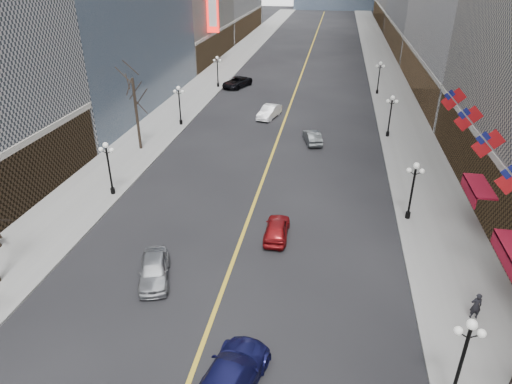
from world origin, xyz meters
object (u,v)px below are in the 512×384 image
at_px(car_sb_mid, 277,228).
at_px(ped_ne_corner, 476,306).
at_px(car_sb_near, 229,379).
at_px(streetlamp_east_0, 464,353).
at_px(streetlamp_east_2, 391,112).
at_px(streetlamp_east_1, 413,185).
at_px(streetlamp_west_1, 108,163).
at_px(car_nb_near, 154,269).
at_px(car_nb_mid, 269,112).
at_px(streetlamp_west_3, 217,68).
at_px(car_nb_far, 237,82).
at_px(streetlamp_west_2, 179,101).
at_px(streetlamp_east_3, 379,74).
at_px(car_sb_far, 312,137).

bearing_deg(car_sb_mid, ped_ne_corner, 150.12).
bearing_deg(car_sb_near, ped_ne_corner, -138.12).
distance_m(streetlamp_east_0, streetlamp_east_2, 34.00).
relative_size(streetlamp_east_1, streetlamp_west_1, 1.00).
relative_size(streetlamp_east_1, car_nb_near, 1.03).
bearing_deg(car_sb_mid, streetlamp_east_2, -113.98).
bearing_deg(car_nb_mid, streetlamp_east_0, -56.73).
distance_m(streetlamp_east_0, streetlamp_west_3, 57.10).
bearing_deg(streetlamp_east_0, car_nb_far, 111.57).
xyz_separation_m(car_sb_mid, ped_ne_corner, (11.59, -6.41, 0.27)).
height_order(streetlamp_west_1, car_sb_mid, streetlamp_west_1).
height_order(streetlamp_west_1, car_sb_near, streetlamp_west_1).
distance_m(streetlamp_east_0, car_sb_near, 10.09).
distance_m(streetlamp_west_1, car_nb_mid, 24.73).
distance_m(streetlamp_west_2, car_nb_far, 18.95).
xyz_separation_m(streetlamp_west_2, car_nb_mid, (9.80, 4.60, -2.14)).
height_order(streetlamp_east_0, streetlamp_west_2, same).
relative_size(streetlamp_east_1, streetlamp_east_3, 1.00).
bearing_deg(car_sb_mid, streetlamp_west_2, -58.11).
bearing_deg(streetlamp_west_3, car_sb_near, -75.47).
bearing_deg(streetlamp_west_2, car_nb_mid, 25.14).
bearing_deg(streetlamp_east_2, ped_ne_corner, -85.57).
bearing_deg(streetlamp_west_1, streetlamp_east_3, 56.75).
bearing_deg(car_sb_near, streetlamp_east_1, -107.17).
bearing_deg(streetlamp_west_1, car_nb_near, -53.35).
distance_m(streetlamp_west_3, ped_ne_corner, 53.19).
bearing_deg(car_nb_far, ped_ne_corner, -43.10).
relative_size(streetlamp_east_2, streetlamp_west_2, 1.00).
height_order(streetlamp_west_1, streetlamp_west_3, same).
bearing_deg(streetlamp_east_1, streetlamp_east_2, 90.00).
relative_size(streetlamp_east_3, car_sb_near, 0.78).
relative_size(streetlamp_east_1, ped_ne_corner, 2.77).
relative_size(streetlamp_east_3, streetlamp_west_1, 1.00).
bearing_deg(car_nb_mid, streetlamp_east_1, -44.99).
distance_m(car_sb_mid, ped_ne_corner, 13.25).
distance_m(streetlamp_east_0, streetlamp_east_1, 16.00).
xyz_separation_m(streetlamp_east_0, streetlamp_east_2, (0.00, 34.00, 0.00)).
distance_m(car_nb_mid, car_nb_far, 15.67).
xyz_separation_m(streetlamp_west_3, car_nb_near, (7.49, -46.06, -2.15)).
bearing_deg(car_sb_near, car_sb_far, -80.69).
height_order(streetlamp_west_3, car_nb_far, streetlamp_west_3).
bearing_deg(streetlamp_west_1, car_nb_far, 85.63).
xyz_separation_m(car_nb_far, car_sb_mid, (11.41, -40.67, -0.08)).
height_order(streetlamp_east_0, car_sb_far, streetlamp_east_0).
xyz_separation_m(streetlamp_west_1, car_nb_mid, (9.80, 22.60, -2.14)).
distance_m(streetlamp_west_1, streetlamp_west_2, 18.00).
distance_m(streetlamp_east_1, streetlamp_east_3, 36.00).
bearing_deg(car_sb_mid, streetlamp_west_1, -16.82).
relative_size(streetlamp_east_2, streetlamp_west_1, 1.00).
distance_m(streetlamp_east_3, car_sb_mid, 41.19).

